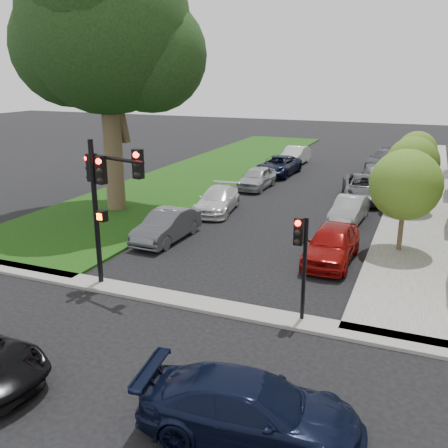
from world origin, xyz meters
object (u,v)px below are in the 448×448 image
at_px(car_parked_1, 349,210).
at_px(car_parked_9, 295,156).
at_px(traffic_signal_secondary, 301,250).
at_px(car_parked_4, 384,159).
at_px(small_tree_b, 413,162).
at_px(car_parked_3, 373,174).
at_px(car_parked_8, 278,166).
at_px(car_parked_5, 167,226).
at_px(small_tree_a, 406,185).
at_px(car_parked_7, 257,178).
at_px(small_tree_c, 417,151).
at_px(traffic_signal_main, 104,188).
at_px(car_cross_far, 250,409).
at_px(eucalyptus, 104,27).
at_px(car_parked_6, 217,200).
at_px(car_parked_0, 332,244).
at_px(car_parked_2, 364,188).

distance_m(car_parked_1, car_parked_9, 17.05).
height_order(traffic_signal_secondary, car_parked_4, traffic_signal_secondary).
distance_m(small_tree_b, car_parked_3, 7.66).
relative_size(traffic_signal_secondary, car_parked_8, 0.66).
bearing_deg(car_parked_5, car_parked_9, 90.84).
distance_m(small_tree_a, car_parked_7, 13.86).
xyz_separation_m(car_parked_3, car_parked_5, (-7.48, -16.43, 0.01)).
height_order(small_tree_c, car_parked_7, small_tree_c).
bearing_deg(car_parked_8, traffic_signal_main, -86.55).
height_order(traffic_signal_main, car_parked_5, traffic_signal_main).
bearing_deg(small_tree_a, car_parked_1, 125.85).
bearing_deg(car_cross_far, car_parked_5, 28.97).
relative_size(eucalyptus, car_parked_5, 3.31).
relative_size(small_tree_a, car_parked_6, 0.97).
xyz_separation_m(car_cross_far, car_parked_7, (-7.68, 22.94, 0.02)).
distance_m(traffic_signal_main, car_parked_7, 17.61).
bearing_deg(car_parked_0, car_cross_far, -87.14).
bearing_deg(car_parked_9, car_cross_far, -74.19).
height_order(small_tree_a, car_parked_0, small_tree_a).
distance_m(small_tree_c, traffic_signal_secondary, 21.61).
bearing_deg(car_cross_far, traffic_signal_main, 45.83).
height_order(traffic_signal_secondary, car_parked_2, traffic_signal_secondary).
bearing_deg(car_parked_1, car_parked_5, -135.69).
height_order(car_parked_4, car_parked_8, car_parked_8).
height_order(traffic_signal_main, car_parked_4, traffic_signal_main).
xyz_separation_m(traffic_signal_main, car_cross_far, (7.44, -5.58, -3.00)).
xyz_separation_m(car_parked_1, car_parked_2, (0.10, 5.14, 0.10)).
relative_size(small_tree_c, car_parked_3, 0.94).
bearing_deg(small_tree_c, car_parked_1, -105.93).
bearing_deg(car_parked_9, car_parked_7, -87.59).
bearing_deg(car_parked_8, car_parked_0, -63.69).
bearing_deg(traffic_signal_secondary, small_tree_c, 83.37).
distance_m(eucalyptus, car_parked_7, 13.56).
xyz_separation_m(car_parked_0, car_parked_5, (-7.64, -0.18, -0.07)).
xyz_separation_m(eucalyptus, car_parked_4, (12.85, 19.44, -9.06)).
distance_m(traffic_signal_secondary, car_parked_9, 28.29).
height_order(car_parked_1, car_parked_2, car_parked_2).
bearing_deg(car_parked_0, traffic_signal_secondary, -88.78).
bearing_deg(car_parked_1, small_tree_b, 53.43).
xyz_separation_m(small_tree_a, small_tree_b, (0.00, 7.11, -0.19)).
distance_m(car_parked_0, car_parked_4, 22.86).
relative_size(small_tree_a, car_parked_8, 0.87).
bearing_deg(car_parked_3, traffic_signal_main, -112.79).
bearing_deg(car_parked_9, car_parked_5, -88.33).
height_order(eucalyptus, small_tree_b, eucalyptus).
bearing_deg(car_cross_far, car_parked_4, -6.48).
bearing_deg(traffic_signal_main, traffic_signal_secondary, -0.34).
bearing_deg(car_parked_8, car_parked_9, 92.72).
relative_size(eucalyptus, traffic_signal_secondary, 4.17).
bearing_deg(car_parked_7, car_parked_2, -2.92).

